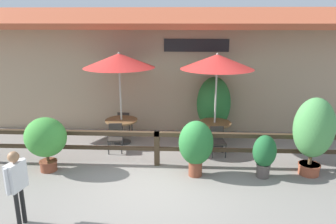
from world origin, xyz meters
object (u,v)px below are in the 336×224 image
potted_plant_small_flowering (214,105)px  pedestrian (16,179)px  patio_umbrella_near (119,61)px  dining_table_near (122,124)px  patio_umbrella_middle (217,62)px  dining_table_middle (214,127)px  chair_near_wallside (125,122)px  chair_near_streetside (115,137)px  chair_middle_wallside (212,125)px  potted_plant_tall_tropical (196,144)px  potted_plant_corner_fern (314,130)px  chair_middle_streetside (217,140)px  potted_plant_broad_leaf (264,154)px  potted_plant_entrance_palm (46,139)px

potted_plant_small_flowering → pedestrian: 6.71m
patio_umbrella_near → dining_table_near: (0.00, -0.00, -2.01)m
patio_umbrella_near → pedestrian: bearing=-103.9°
patio_umbrella_middle → pedestrian: size_ratio=1.90×
patio_umbrella_middle → patio_umbrella_near: bearing=177.3°
patio_umbrella_near → dining_table_middle: (2.93, -0.14, -2.01)m
chair_near_wallside → dining_table_middle: size_ratio=0.81×
chair_near_streetside → patio_umbrella_middle: (2.99, 0.58, 2.17)m
chair_near_streetside → chair_middle_wallside: same height
patio_umbrella_near → potted_plant_tall_tropical: 3.65m
patio_umbrella_middle → potted_plant_corner_fern: 3.27m
chair_middle_streetside → pedestrian: bearing=-145.3°
potted_plant_small_flowering → dining_table_near: bearing=-164.1°
patio_umbrella_near → potted_plant_broad_leaf: patio_umbrella_near is taller
patio_umbrella_near → chair_middle_wallside: bearing=11.0°
chair_middle_streetside → chair_middle_wallside: bearing=84.8°
chair_near_wallside → potted_plant_small_flowering: (3.01, 0.13, 0.61)m
patio_umbrella_near → dining_table_middle: 3.56m
patio_umbrella_near → dining_table_middle: bearing=-2.7°
potted_plant_entrance_palm → pedestrian: bearing=-79.5°
patio_umbrella_middle → potted_plant_small_flowering: (0.04, 0.99, -1.56)m
dining_table_middle → potted_plant_entrance_palm: size_ratio=0.71×
dining_table_middle → chair_middle_streetside: (0.03, -0.71, -0.16)m
chair_near_wallside → chair_middle_streetside: (3.00, -1.57, 0.00)m
chair_middle_streetside → potted_plant_broad_leaf: (1.01, -1.37, 0.16)m
dining_table_near → dining_table_middle: (2.93, -0.14, 0.00)m
chair_near_wallside → pedestrian: 5.33m
potted_plant_tall_tropical → chair_middle_wallside: bearing=77.2°
chair_near_streetside → patio_umbrella_middle: size_ratio=0.29×
potted_plant_corner_fern → potted_plant_broad_leaf: potted_plant_corner_fern is taller
potted_plant_small_flowering → potted_plant_entrance_palm: bearing=-146.6°
potted_plant_small_flowering → chair_near_wallside: bearing=-177.6°
chair_near_streetside → patio_umbrella_near: bearing=78.6°
potted_plant_broad_leaf → potted_plant_small_flowering: (-1.01, 3.07, 0.45)m
dining_table_near → chair_near_streetside: 0.74m
potted_plant_broad_leaf → potted_plant_small_flowering: bearing=108.2°
potted_plant_small_flowering → dining_table_middle: bearing=-92.2°
chair_middle_streetside → potted_plant_small_flowering: (0.01, 1.69, 0.61)m
chair_middle_streetside → pedestrian: (-4.07, -3.63, 0.51)m
chair_near_streetside → pedestrian: (-1.05, -3.76, 0.51)m
patio_umbrella_near → potted_plant_corner_fern: size_ratio=1.44×
patio_umbrella_middle → chair_near_streetside: bearing=-169.0°
dining_table_middle → potted_plant_small_flowering: bearing=87.8°
dining_table_near → potted_plant_corner_fern: 5.59m
dining_table_middle → potted_plant_small_flowering: 1.09m
patio_umbrella_middle → potted_plant_entrance_palm: patio_umbrella_middle is taller
potted_plant_corner_fern → potted_plant_small_flowering: bearing=127.9°
patio_umbrella_near → chair_near_streetside: patio_umbrella_near is taller
dining_table_middle → potted_plant_corner_fern: potted_plant_corner_fern is taller
patio_umbrella_middle → chair_middle_wallside: size_ratio=3.47×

